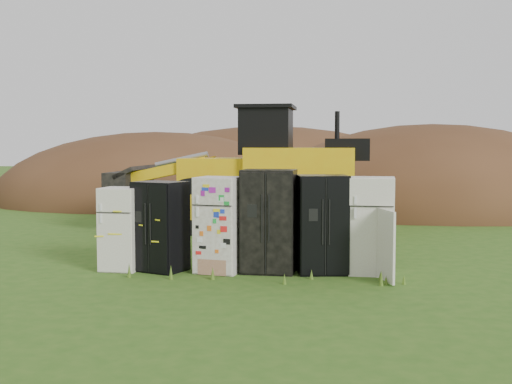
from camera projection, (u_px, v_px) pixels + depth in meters
ground at (245, 272)px, 12.13m from camera, size 120.00×120.00×0.00m
fridge_leftmost at (121, 229)px, 12.26m from camera, size 0.77×0.75×1.59m
fridge_black_side at (161, 226)px, 12.19m from camera, size 1.10×1.01×1.70m
fridge_sticker at (219, 225)px, 12.07m from camera, size 0.95×0.91×1.80m
fridge_dark_mid at (269, 221)px, 12.06m from camera, size 1.06×0.89×1.93m
fridge_black_right at (322, 224)px, 11.98m from camera, size 1.01×0.88×1.83m
fridge_open_door at (371, 225)px, 11.92m from camera, size 0.89×0.84×1.80m
wheel_loader at (235, 168)px, 18.09m from camera, size 7.41×3.40×3.50m
dirt_mound_right at (431, 210)px, 23.63m from camera, size 12.98×9.52×6.35m
dirt_mound_left at (157, 202)px, 27.24m from camera, size 13.96×10.47×5.93m
dirt_mound_back at (268, 197)px, 29.91m from camera, size 16.49×10.99×6.55m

